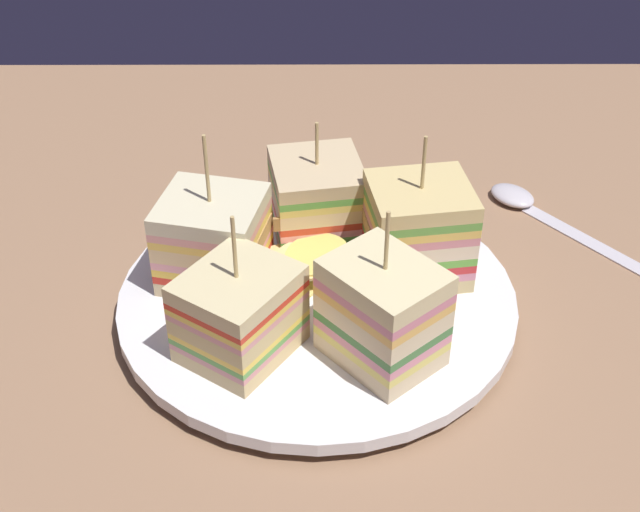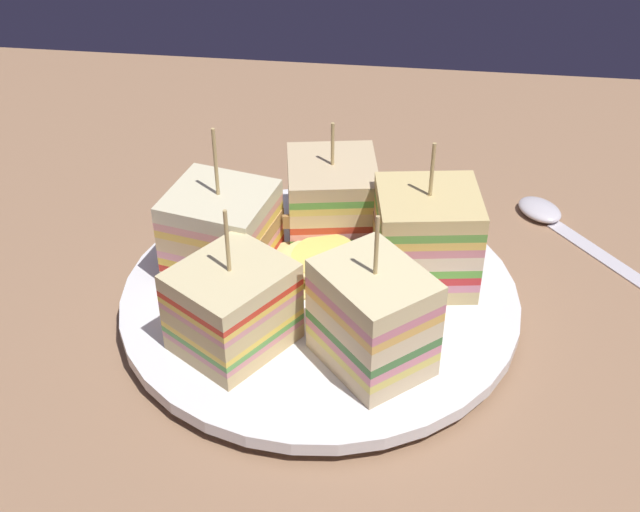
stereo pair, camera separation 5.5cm
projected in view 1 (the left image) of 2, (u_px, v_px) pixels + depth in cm
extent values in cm
cube|color=#966F51|center=(320.00, 322.00, 58.59)|extent=(90.28, 78.75, 1.80)
cylinder|color=white|center=(320.00, 307.00, 57.83)|extent=(16.17, 16.17, 0.73)
cylinder|color=white|center=(320.00, 298.00, 57.35)|extent=(26.07, 26.07, 0.89)
cube|color=#DEBE80|center=(244.00, 342.00, 52.44)|extent=(8.28, 8.50, 1.03)
cube|color=#9E7242|center=(276.00, 314.00, 54.54)|extent=(4.67, 3.33, 1.03)
cube|color=#D88A8B|center=(244.00, 333.00, 52.02)|extent=(8.28, 8.50, 0.41)
cube|color=#60A64B|center=(243.00, 328.00, 51.77)|extent=(8.28, 8.50, 0.41)
cube|color=#FDD750|center=(243.00, 323.00, 51.53)|extent=(8.28, 8.50, 0.41)
cube|color=#DBC281|center=(242.00, 314.00, 51.10)|extent=(8.28, 8.50, 1.03)
cube|color=#B2844C|center=(274.00, 286.00, 53.20)|extent=(4.67, 3.33, 1.03)
cube|color=pink|center=(242.00, 304.00, 50.67)|extent=(8.28, 8.50, 0.41)
cube|color=#FBD154|center=(241.00, 299.00, 50.43)|extent=(8.28, 8.50, 0.41)
cube|color=red|center=(241.00, 294.00, 50.19)|extent=(8.28, 8.50, 0.41)
cube|color=beige|center=(240.00, 284.00, 49.76)|extent=(8.28, 8.50, 1.03)
cylinder|color=tan|center=(238.00, 247.00, 48.22)|extent=(0.24, 0.24, 4.12)
cube|color=beige|center=(384.00, 348.00, 51.95)|extent=(8.06, 8.21, 1.20)
cube|color=#B2844C|center=(348.00, 321.00, 53.86)|extent=(3.93, 3.45, 1.20)
cube|color=#E3CF5E|center=(385.00, 336.00, 51.41)|extent=(8.06, 8.21, 0.59)
cube|color=pink|center=(385.00, 329.00, 51.06)|extent=(8.06, 8.21, 0.59)
cube|color=#457F3F|center=(385.00, 321.00, 50.71)|extent=(8.06, 8.21, 0.59)
cube|color=beige|center=(386.00, 309.00, 50.17)|extent=(8.06, 8.21, 1.20)
cube|color=#B2844C|center=(349.00, 284.00, 52.09)|extent=(3.93, 3.45, 1.20)
cube|color=#F4BE59|center=(387.00, 297.00, 49.64)|extent=(8.06, 8.21, 0.59)
cube|color=pink|center=(387.00, 289.00, 49.29)|extent=(8.06, 8.21, 0.59)
cube|color=beige|center=(388.00, 277.00, 48.75)|extent=(8.06, 8.21, 1.20)
cylinder|color=tan|center=(390.00, 241.00, 47.26)|extent=(0.24, 0.24, 3.80)
cube|color=#D1B87C|center=(418.00, 264.00, 58.73)|extent=(7.26, 6.78, 1.03)
cube|color=#9E7242|center=(372.00, 268.00, 58.34)|extent=(1.12, 5.74, 1.03)
cube|color=pink|center=(419.00, 255.00, 58.25)|extent=(7.26, 6.78, 0.58)
cube|color=red|center=(420.00, 248.00, 57.90)|extent=(7.26, 6.78, 0.58)
cube|color=#63AF3F|center=(420.00, 240.00, 57.56)|extent=(7.26, 6.78, 0.58)
cube|color=beige|center=(421.00, 230.00, 57.08)|extent=(7.26, 6.78, 1.03)
cube|color=#B2844C|center=(374.00, 235.00, 56.69)|extent=(1.12, 5.74, 1.03)
cube|color=#D7828A|center=(422.00, 220.00, 56.60)|extent=(7.26, 6.78, 0.58)
cube|color=#ECBF55|center=(423.00, 213.00, 56.25)|extent=(7.26, 6.78, 0.58)
cube|color=#65A542|center=(423.00, 205.00, 55.91)|extent=(7.26, 6.78, 0.58)
cube|color=#DEC37B|center=(424.00, 195.00, 55.43)|extent=(7.26, 6.78, 1.03)
cylinder|color=tan|center=(427.00, 163.00, 54.02)|extent=(0.24, 0.24, 3.70)
cube|color=#E1B783|center=(313.00, 225.00, 62.45)|extent=(7.10, 7.40, 1.00)
cube|color=#9E7242|center=(321.00, 251.00, 59.95)|extent=(5.92, 1.27, 1.00)
cube|color=#58B048|center=(313.00, 217.00, 62.00)|extent=(7.10, 7.40, 0.52)
cube|color=pink|center=(313.00, 211.00, 61.69)|extent=(7.10, 7.40, 0.52)
cube|color=red|center=(313.00, 204.00, 61.38)|extent=(7.10, 7.40, 0.52)
cube|color=beige|center=(313.00, 195.00, 60.92)|extent=(7.10, 7.40, 1.00)
cube|color=#9E7242|center=(321.00, 220.00, 58.42)|extent=(5.92, 1.27, 1.00)
cube|color=#E7CC64|center=(313.00, 186.00, 60.47)|extent=(7.10, 7.40, 0.52)
cube|color=#5EA848|center=(313.00, 180.00, 60.16)|extent=(7.10, 7.40, 0.52)
cube|color=#D5B98A|center=(313.00, 170.00, 59.71)|extent=(7.10, 7.40, 1.00)
cylinder|color=tan|center=(313.00, 144.00, 58.47)|extent=(0.24, 0.24, 3.16)
cube|color=#DBBF8B|center=(218.00, 269.00, 58.28)|extent=(7.64, 7.33, 1.04)
cube|color=#B2844C|center=(264.00, 275.00, 57.73)|extent=(1.57, 5.83, 1.04)
cube|color=red|center=(218.00, 259.00, 57.81)|extent=(7.64, 7.33, 0.56)
cube|color=yellow|center=(217.00, 253.00, 57.47)|extent=(7.64, 7.33, 0.56)
cube|color=pink|center=(216.00, 246.00, 57.13)|extent=(7.64, 7.33, 0.56)
cube|color=beige|center=(215.00, 236.00, 56.66)|extent=(7.64, 7.33, 1.04)
cube|color=#B2844C|center=(262.00, 242.00, 56.10)|extent=(1.57, 5.83, 1.04)
cube|color=#F7C955|center=(215.00, 226.00, 56.18)|extent=(7.64, 7.33, 0.56)
cube|color=pink|center=(214.00, 218.00, 55.84)|extent=(7.64, 7.33, 0.56)
cube|color=beige|center=(213.00, 208.00, 55.36)|extent=(7.64, 7.33, 1.04)
cylinder|color=tan|center=(210.00, 169.00, 53.65)|extent=(0.24, 0.24, 4.71)
cylinder|color=#E8D372|center=(292.00, 280.00, 57.59)|extent=(4.57, 4.59, 1.03)
cylinder|color=#E9CC7C|center=(290.00, 265.00, 58.10)|extent=(5.51, 5.52, 0.83)
cylinder|color=#EACA7F|center=(310.00, 260.00, 57.59)|extent=(4.46, 4.46, 0.30)
cylinder|color=#DDCE61|center=(312.00, 254.00, 57.52)|extent=(5.67, 5.70, 0.97)
cube|color=silver|center=(586.00, 238.00, 64.60)|extent=(7.77, 9.10, 0.25)
ellipsoid|color=silver|center=(515.00, 195.00, 68.65)|extent=(4.48, 4.63, 1.00)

